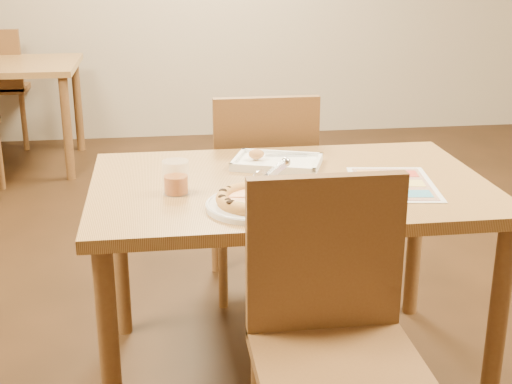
{
  "coord_description": "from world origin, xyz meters",
  "views": [
    {
      "loc": [
        -0.42,
        -2.19,
        1.44
      ],
      "look_at": [
        -0.15,
        -0.24,
        0.77
      ],
      "focal_mm": 50.0,
      "sensor_mm": 36.0,
      "label": 1
    }
  ],
  "objects": [
    {
      "name": "dining_table",
      "position": [
        0.0,
        0.0,
        0.63
      ],
      "size": [
        1.3,
        0.85,
        0.72
      ],
      "color": "#A07840",
      "rests_on": "ground"
    },
    {
      "name": "plate",
      "position": [
        -0.15,
        -0.24,
        0.73
      ],
      "size": [
        0.37,
        0.37,
        0.02
      ],
      "primitive_type": "cylinder",
      "rotation": [
        0.0,
        0.0,
        -0.32
      ],
      "color": "silver",
      "rests_on": "dining_table"
    },
    {
      "name": "chair_far",
      "position": [
        -0.0,
        0.6,
        0.57
      ],
      "size": [
        0.42,
        0.42,
        0.47
      ],
      "rotation": [
        0.0,
        0.0,
        3.14
      ],
      "color": "brown",
      "rests_on": "ground"
    },
    {
      "name": "pizza_cutter",
      "position": [
        -0.1,
        -0.21,
        0.81
      ],
      "size": [
        0.13,
        0.1,
        0.09
      ],
      "rotation": [
        0.0,
        0.0,
        0.66
      ],
      "color": "silver",
      "rests_on": "pizza"
    },
    {
      "name": "pizza",
      "position": [
        -0.14,
        -0.24,
        0.75
      ],
      "size": [
        0.24,
        0.24,
        0.04
      ],
      "rotation": [
        0.0,
        0.0,
        -0.17
      ],
      "color": "#D59248",
      "rests_on": "plate"
    },
    {
      "name": "menu",
      "position": [
        0.33,
        -0.08,
        0.72
      ],
      "size": [
        0.31,
        0.4,
        0.0
      ],
      "primitive_type": "cube",
      "rotation": [
        0.0,
        0.0,
        -0.14
      ],
      "color": "silver",
      "rests_on": "dining_table"
    },
    {
      "name": "appetizer_tray",
      "position": [
        -0.02,
        0.18,
        0.73
      ],
      "size": [
        0.35,
        0.29,
        0.06
      ],
      "rotation": [
        0.0,
        0.0,
        -0.35
      ],
      "color": "white",
      "rests_on": "dining_table"
    },
    {
      "name": "chair_near",
      "position": [
        0.0,
        -0.6,
        0.57
      ],
      "size": [
        0.42,
        0.42,
        0.47
      ],
      "color": "brown",
      "rests_on": "ground"
    },
    {
      "name": "glass_tumbler",
      "position": [
        -0.37,
        -0.07,
        0.77
      ],
      "size": [
        0.08,
        0.08,
        0.11
      ],
      "rotation": [
        0.0,
        0.0,
        -0.41
      ],
      "color": "#8C3A0A",
      "rests_on": "dining_table"
    }
  ]
}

